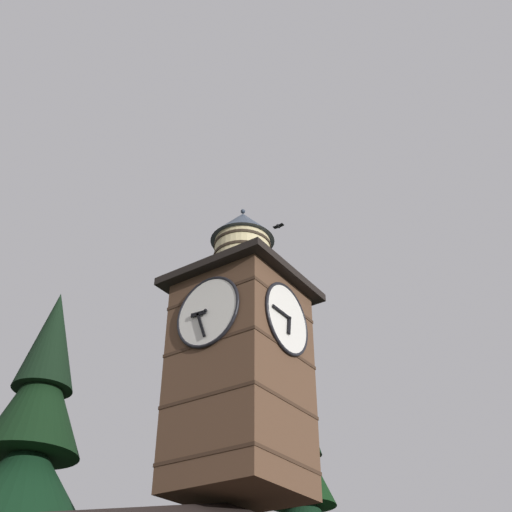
% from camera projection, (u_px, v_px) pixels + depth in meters
% --- Properties ---
extents(clock_tower, '(3.93, 3.93, 9.70)m').
position_uv_depth(clock_tower, '(241.00, 358.00, 19.11)').
color(clock_tower, brown).
rests_on(clock_tower, building_main).
extents(flying_bird_high, '(0.27, 0.50, 0.15)m').
position_uv_depth(flying_bird_high, '(278.00, 226.00, 28.46)').
color(flying_bird_high, black).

